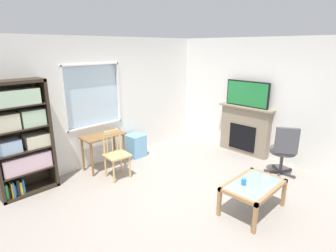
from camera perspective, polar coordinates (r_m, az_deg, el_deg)
The scene contains 12 objects.
ground at distance 4.73m, azimuth 3.87°, elevation -14.23°, with size 5.87×5.45×0.02m, color #9E9389.
wall_back_with_window at distance 5.90m, azimuth -12.15°, elevation 5.17°, with size 4.87×0.15×2.59m.
wall_right at distance 6.28m, azimuth 19.40°, elevation 5.43°, with size 0.12×4.65×2.59m, color white.
bookshelf at distance 5.00m, azimuth -28.69°, elevation -1.96°, with size 0.90×0.38×1.91m.
desk_under_window at distance 5.57m, azimuth -13.54°, elevation -3.06°, with size 0.84×0.45×0.71m.
wooden_chair at distance 5.17m, azimuth -10.93°, elevation -5.83°, with size 0.45×0.44×0.90m.
plastic_drawer_unit at distance 6.17m, azimuth -6.91°, elevation -4.05°, with size 0.35×0.40×0.50m, color #72ADDB.
fireplace at distance 6.44m, azimuth 15.88°, elevation -0.78°, with size 0.26×1.27×1.11m.
tv at distance 6.24m, azimuth 16.41°, elevation 6.53°, with size 0.06×1.01×0.57m.
office_chair at distance 5.54m, azimuth 23.33°, elevation -4.40°, with size 0.61×0.57×1.00m.
coffee_table at distance 4.31m, azimuth 17.62°, elevation -12.31°, with size 0.97×0.61×0.45m.
sippy_cup at distance 4.19m, azimuth 15.72°, elevation -11.26°, with size 0.07×0.07×0.09m, color #337FD6.
Camera 1 is at (-3.08, -2.65, 2.41)m, focal length 28.85 mm.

